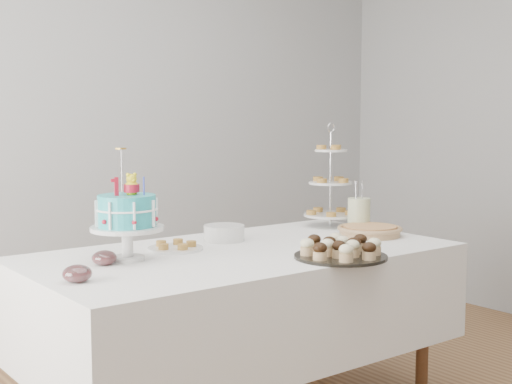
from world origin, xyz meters
TOP-DOWN VIEW (x-y plane):
  - walls at (0.00, 0.00)m, footprint 5.04×4.04m
  - table at (0.00, 0.30)m, footprint 1.92×1.02m
  - birthday_cake at (-0.51, 0.41)m, footprint 0.31×0.31m
  - cupcake_tray at (0.23, -0.10)m, footprint 0.40×0.40m
  - pie at (0.75, 0.22)m, footprint 0.33×0.33m
  - tiered_stand at (0.81, 0.58)m, footprint 0.29×0.29m
  - plate_stack at (0.08, 0.55)m, footprint 0.20×0.20m
  - pastry_plate at (-0.23, 0.49)m, footprint 0.25×0.25m
  - jam_bowl_a at (-0.84, 0.16)m, footprint 0.11×0.11m
  - jam_bowl_b at (-0.63, 0.38)m, footprint 0.10×0.10m
  - utensil_pitcher at (0.82, 0.37)m, footprint 0.13×0.12m

SIDE VIEW (x-z plane):
  - table at x=0.00m, z-range 0.16..0.93m
  - pastry_plate at x=-0.23m, z-range 0.77..0.81m
  - jam_bowl_b at x=-0.63m, z-range 0.77..0.83m
  - pie at x=0.75m, z-range 0.77..0.82m
  - jam_bowl_a at x=-0.84m, z-range 0.77..0.83m
  - plate_stack at x=0.08m, z-range 0.77..0.85m
  - cupcake_tray at x=0.23m, z-range 0.77..0.86m
  - utensil_pitcher at x=0.82m, z-range 0.73..1.00m
  - birthday_cake at x=-0.51m, z-range 0.66..1.13m
  - tiered_stand at x=0.81m, z-range 0.72..1.29m
  - walls at x=0.00m, z-range 0.00..2.70m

